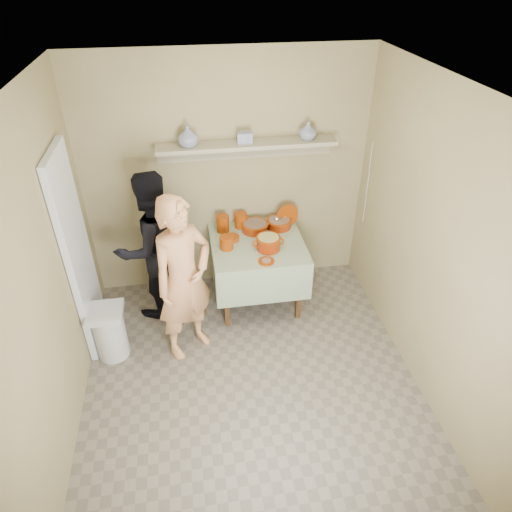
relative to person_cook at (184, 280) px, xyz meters
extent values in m
plane|color=#716859|center=(0.53, -0.65, -0.83)|extent=(3.50, 3.50, 0.00)
cube|color=silver|center=(-0.93, 0.30, 0.17)|extent=(0.06, 0.70, 2.00)
cylinder|color=#7D2903|center=(0.45, 0.91, 0.02)|extent=(0.14, 0.14, 0.19)
cylinder|color=#7D2903|center=(0.65, 0.97, 0.01)|extent=(0.14, 0.14, 0.17)
cylinder|color=#7D2903|center=(0.45, 0.56, 0.00)|extent=(0.14, 0.14, 0.14)
cylinder|color=#7D2903|center=(0.52, 0.72, -0.05)|extent=(0.16, 0.16, 0.05)
cylinder|color=#7D2903|center=(1.16, 0.93, 0.05)|extent=(0.26, 0.10, 0.26)
imported|color=navy|center=(1.34, 0.96, 0.98)|extent=(0.21, 0.21, 0.18)
imported|color=navy|center=(0.16, 0.96, 0.99)|extent=(0.27, 0.27, 0.21)
cube|color=navy|center=(0.71, 0.97, 0.94)|extent=(0.16, 0.12, 0.11)
imported|color=tan|center=(0.00, 0.00, 0.00)|extent=(0.73, 0.68, 1.66)
imported|color=black|center=(-0.30, 0.64, -0.02)|extent=(0.99, 0.93, 1.62)
cube|color=#9A8D5E|center=(0.53, 1.11, 0.47)|extent=(3.00, 0.02, 2.60)
cube|color=#9A8D5E|center=(-0.98, -0.65, 0.47)|extent=(0.02, 3.50, 2.60)
cube|color=#9A8D5E|center=(2.04, -0.65, 0.47)|extent=(0.02, 3.50, 2.60)
cube|color=silver|center=(0.53, -0.65, 1.78)|extent=(3.00, 3.50, 0.02)
cube|color=#4C2D16|center=(0.40, 0.25, -0.48)|extent=(0.05, 0.05, 0.71)
cube|color=#4C2D16|center=(1.16, 0.25, -0.48)|extent=(0.05, 0.05, 0.71)
cube|color=#4C2D16|center=(0.40, 1.01, -0.48)|extent=(0.05, 0.05, 0.71)
cube|color=#4C2D16|center=(1.16, 1.01, -0.48)|extent=(0.05, 0.05, 0.71)
cube|color=#4C2D16|center=(0.78, 0.63, -0.10)|extent=(0.90, 0.90, 0.04)
cube|color=#2B591E|center=(0.78, 0.63, -0.08)|extent=(0.96, 0.96, 0.01)
cube|color=#2B591E|center=(0.78, 0.15, -0.29)|extent=(0.96, 0.01, 0.44)
cube|color=#2B591E|center=(0.78, 1.11, -0.29)|extent=(0.96, 0.01, 0.44)
cube|color=#2B591E|center=(0.30, 0.63, -0.29)|extent=(0.01, 0.96, 0.44)
cube|color=#2B591E|center=(1.26, 0.63, -0.29)|extent=(0.01, 0.96, 0.44)
cylinder|color=#6E1905|center=(0.79, 0.86, -0.02)|extent=(0.28, 0.28, 0.09)
cylinder|color=#7D2903|center=(0.79, 0.86, 0.02)|extent=(0.30, 0.30, 0.01)
cylinder|color=brown|center=(0.79, 0.86, 0.00)|extent=(0.25, 0.25, 0.05)
cylinder|color=#6E1905|center=(1.06, 0.89, -0.02)|extent=(0.26, 0.26, 0.09)
cylinder|color=#7D2903|center=(1.06, 0.89, 0.02)|extent=(0.28, 0.28, 0.01)
cylinder|color=#8C6B54|center=(1.06, 0.89, 0.00)|extent=(0.23, 0.23, 0.05)
cylinder|color=silver|center=(1.08, 0.78, 0.11)|extent=(0.01, 0.22, 0.16)
sphere|color=silver|center=(1.04, 0.90, 0.03)|extent=(0.07, 0.07, 0.07)
cylinder|color=#6E1905|center=(0.87, 0.48, 0.00)|extent=(0.24, 0.24, 0.14)
cylinder|color=#7D2903|center=(0.87, 0.48, 0.06)|extent=(0.25, 0.25, 0.01)
cylinder|color=tan|center=(0.87, 0.48, 0.05)|extent=(0.21, 0.21, 0.05)
torus|color=#7D2903|center=(0.75, 0.48, 0.01)|extent=(0.09, 0.02, 0.09)
torus|color=#7D2903|center=(0.99, 0.48, 0.01)|extent=(0.09, 0.02, 0.09)
cylinder|color=#7D2903|center=(0.81, 0.26, -0.06)|extent=(0.16, 0.16, 0.02)
cylinder|color=#8C6B54|center=(0.81, 0.26, -0.05)|extent=(0.09, 0.09, 0.01)
cube|color=tan|center=(0.73, 0.97, 0.87)|extent=(1.80, 0.25, 0.04)
cube|color=tan|center=(0.73, 1.09, 0.77)|extent=(1.80, 0.02, 0.18)
cylinder|color=silver|center=(-0.75, 0.02, -0.58)|extent=(0.30, 0.30, 0.50)
cube|color=silver|center=(-0.75, 0.02, -0.30)|extent=(0.32, 0.32, 0.06)
cylinder|color=silver|center=(2.00, 0.85, 0.72)|extent=(0.01, 0.01, 0.30)
cylinder|color=silver|center=(2.00, 0.83, 0.42)|extent=(0.01, 0.01, 0.30)
cylinder|color=silver|center=(2.00, 0.81, 0.12)|extent=(0.01, 0.01, 0.30)
camera|label=1|loc=(0.12, -3.35, 2.50)|focal=32.00mm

